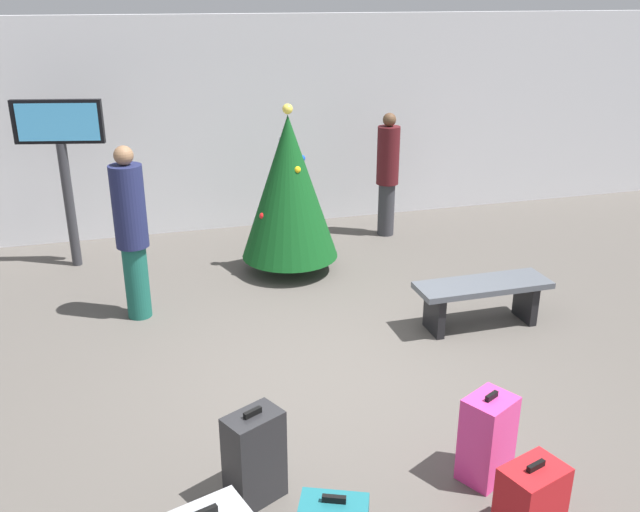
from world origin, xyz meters
TOP-DOWN VIEW (x-y plane):
  - ground_plane at (0.00, 0.00)m, footprint 16.00×16.00m
  - back_wall at (0.00, 4.51)m, footprint 16.00×0.20m
  - holiday_tree at (0.24, 2.58)m, footprint 1.16×1.16m
  - flight_info_kiosk at (-2.29, 3.50)m, footprint 1.03×0.31m
  - waiting_bench at (1.76, 0.60)m, footprint 1.38×0.44m
  - traveller_0 at (-1.58, 1.79)m, footprint 0.46×0.46m
  - traveller_1 at (1.85, 3.51)m, footprint 0.40×0.40m
  - suitcase_0 at (0.62, -2.10)m, footprint 0.45×0.37m
  - suitcase_1 at (-0.93, -1.28)m, footprint 0.44×0.37m
  - suitcase_2 at (0.65, -1.51)m, footprint 0.42×0.39m

SIDE VIEW (x-z plane):
  - ground_plane at x=0.00m, z-range 0.00..0.00m
  - suitcase_0 at x=0.62m, z-range -0.02..0.55m
  - suitcase_2 at x=0.65m, z-range -0.02..0.66m
  - suitcase_1 at x=-0.93m, z-range -0.02..0.68m
  - waiting_bench at x=1.76m, z-range 0.12..0.60m
  - traveller_1 at x=1.85m, z-range 0.05..1.76m
  - traveller_0 at x=-1.58m, z-range 0.06..1.87m
  - holiday_tree at x=0.24m, z-range 0.04..2.07m
  - flight_info_kiosk at x=-2.29m, z-range 0.44..2.49m
  - back_wall at x=0.00m, z-range 0.00..2.93m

